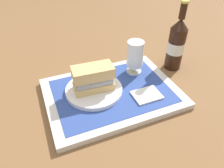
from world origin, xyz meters
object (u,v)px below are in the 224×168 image
(plate, at_px, (94,90))
(sandwich, at_px, (94,78))
(beer_glass, at_px, (135,56))
(beer_bottle, at_px, (176,44))

(plate, bearing_deg, sandwich, -3.65)
(plate, height_order, beer_glass, beer_glass)
(sandwich, height_order, beer_glass, beer_glass)
(beer_glass, bearing_deg, plate, -163.21)
(plate, height_order, beer_bottle, beer_bottle)
(sandwich, xyz_separation_m, beer_bottle, (0.35, 0.05, 0.03))
(beer_glass, distance_m, beer_bottle, 0.17)
(sandwich, height_order, beer_bottle, beer_bottle)
(sandwich, relative_size, beer_glass, 1.08)
(plate, distance_m, sandwich, 0.05)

